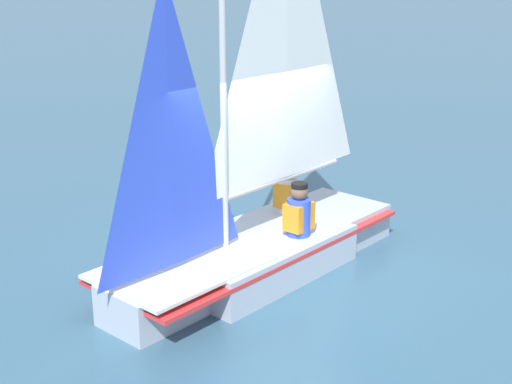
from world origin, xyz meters
TOP-DOWN VIEW (x-y plane):
  - ground_plane at (0.00, 0.00)m, footprint 260.00×260.00m
  - sailboat_main at (-0.01, -0.03)m, footprint 3.24×4.52m
  - sailor_helm at (-0.50, -0.22)m, footprint 0.40×0.42m
  - sailor_crew at (-0.19, -1.05)m, footprint 0.40×0.42m

SIDE VIEW (x-z plane):
  - ground_plane at x=0.00m, z-range 0.00..0.00m
  - sailor_helm at x=-0.50m, z-range 0.05..1.21m
  - sailor_crew at x=-0.19m, z-range 0.05..1.21m
  - sailboat_main at x=-0.01m, z-range -1.85..3.29m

